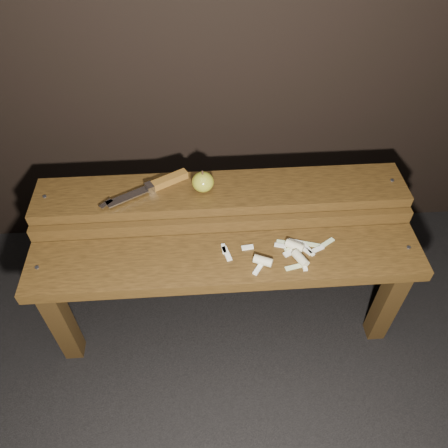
{
  "coord_description": "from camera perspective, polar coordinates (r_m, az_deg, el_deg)",
  "views": [
    {
      "loc": [
        -0.06,
        -0.87,
        1.44
      ],
      "look_at": [
        0.0,
        0.06,
        0.45
      ],
      "focal_mm": 35.0,
      "sensor_mm": 36.0,
      "label": 1
    }
  ],
  "objects": [
    {
      "name": "bench_front_tier",
      "position": [
        1.36,
        0.35,
        -6.51
      ],
      "size": [
        1.2,
        0.2,
        0.42
      ],
      "color": "black",
      "rests_on": "ground"
    },
    {
      "name": "apple",
      "position": [
        1.38,
        -2.77,
        5.51
      ],
      "size": [
        0.07,
        0.07,
        0.08
      ],
      "color": "olive",
      "rests_on": "bench_rear_tier"
    },
    {
      "name": "knife",
      "position": [
        1.42,
        -8.48,
        5.19
      ],
      "size": [
        0.28,
        0.16,
        0.03
      ],
      "color": "brown",
      "rests_on": "bench_rear_tier"
    },
    {
      "name": "ground",
      "position": [
        1.69,
        0.14,
        -12.02
      ],
      "size": [
        60.0,
        60.0,
        0.0
      ],
      "primitive_type": "plane",
      "color": "black"
    },
    {
      "name": "bench_rear_tier",
      "position": [
        1.46,
        -0.28,
        2.05
      ],
      "size": [
        1.2,
        0.21,
        0.5
      ],
      "color": "black",
      "rests_on": "ground"
    },
    {
      "name": "apple_scraps",
      "position": [
        1.32,
        8.04,
        -3.86
      ],
      "size": [
        0.35,
        0.13,
        0.03
      ],
      "color": "beige",
      "rests_on": "bench_front_tier"
    }
  ]
}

